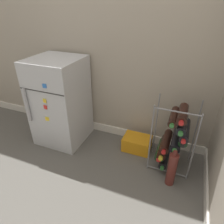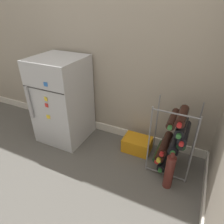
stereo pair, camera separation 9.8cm
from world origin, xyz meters
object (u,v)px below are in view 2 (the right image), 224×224
Objects in this scene: wine_rack at (173,139)px; loose_bottle_floor at (169,172)px; soda_box at (137,144)px; mini_fridge at (62,100)px.

wine_rack is 0.27m from loose_bottle_floor.
wine_rack is 0.43m from soda_box.
soda_box is 0.79× the size of loose_bottle_floor.
mini_fridge is 1.22m from loose_bottle_floor.
loose_bottle_floor is at bearing -10.87° from mini_fridge.
loose_bottle_floor is (0.04, -0.21, -0.17)m from wine_rack.
soda_box is at bearing 162.62° from wine_rack.
mini_fridge is at bearing -173.30° from soda_box.
wine_rack is (1.13, -0.01, -0.12)m from mini_fridge.
mini_fridge is 1.36× the size of wine_rack.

